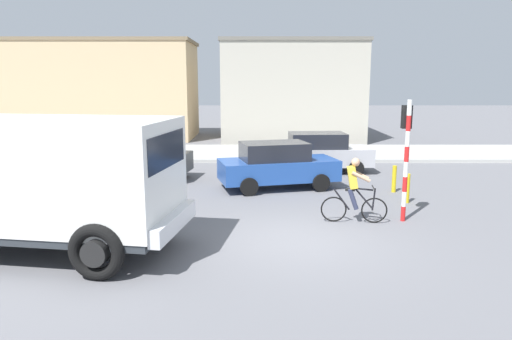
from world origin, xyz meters
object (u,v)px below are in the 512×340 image
at_px(car_red_near, 135,157).
at_px(bollard_far, 394,179).
at_px(bollard_near, 407,188).
at_px(truck_foreground, 52,177).
at_px(car_white_mid, 277,165).
at_px(car_far_side, 320,152).
at_px(cyclist, 354,190).
at_px(traffic_light_pole, 407,143).
at_px(pedestrian_near_kerb, 140,157).

bearing_deg(car_red_near, bollard_far, -13.50).
relative_size(car_red_near, bollard_near, 4.67).
height_order(truck_foreground, car_white_mid, truck_foreground).
xyz_separation_m(car_white_mid, car_far_side, (1.86, 2.95, 0.00)).
height_order(cyclist, bollard_near, cyclist).
bearing_deg(traffic_light_pole, pedestrian_near_kerb, 146.88).
xyz_separation_m(truck_foreground, bollard_far, (8.94, 5.59, -1.22)).
relative_size(cyclist, pedestrian_near_kerb, 1.06).
xyz_separation_m(traffic_light_pole, car_far_side, (-1.32, 6.77, -1.25)).
bearing_deg(traffic_light_pole, cyclist, -171.47).
xyz_separation_m(car_red_near, bollard_far, (9.19, -2.21, -0.37)).
bearing_deg(car_white_mid, car_far_side, 57.77).
height_order(car_white_mid, car_far_side, same).
bearing_deg(bollard_near, truck_foreground, -154.91).
bearing_deg(traffic_light_pole, car_far_side, 101.07).
distance_m(traffic_light_pole, bollard_far, 3.66).
bearing_deg(car_far_side, bollard_far, -60.45).
height_order(truck_foreground, bollard_near, truck_foreground).
xyz_separation_m(car_white_mid, bollard_near, (3.88, -2.01, -0.37)).
xyz_separation_m(truck_foreground, car_red_near, (-0.25, 7.79, -0.85)).
bearing_deg(car_far_side, pedestrian_near_kerb, -168.91).
bearing_deg(truck_foreground, pedestrian_near_kerb, 90.26).
bearing_deg(bollard_near, car_far_side, 112.14).
height_order(truck_foreground, traffic_light_pole, traffic_light_pole).
bearing_deg(pedestrian_near_kerb, cyclist, -38.98).
bearing_deg(car_far_side, bollard_near, -67.86).
relative_size(bollard_near, bollard_far, 1.00).
bearing_deg(cyclist, bollard_near, 44.56).
relative_size(car_white_mid, pedestrian_near_kerb, 2.65).
bearing_deg(bollard_far, bollard_near, -90.00).
distance_m(cyclist, car_far_side, 6.97).
xyz_separation_m(car_far_side, bollard_far, (2.02, -3.56, -0.37)).
xyz_separation_m(cyclist, car_white_mid, (-1.83, 4.02, -0.05)).
xyz_separation_m(car_far_side, pedestrian_near_kerb, (-6.96, -1.36, 0.03)).
bearing_deg(bollard_far, truck_foreground, -148.00).
relative_size(truck_foreground, bollard_near, 6.36).
xyz_separation_m(cyclist, pedestrian_near_kerb, (-6.93, 5.61, -0.02)).
bearing_deg(pedestrian_near_kerb, bollard_far, -13.72).
distance_m(traffic_light_pole, car_red_near, 10.15).
relative_size(car_red_near, car_far_side, 1.03).
height_order(cyclist, bollard_far, cyclist).
relative_size(car_white_mid, car_far_side, 1.05).
xyz_separation_m(bollard_near, bollard_far, (0.00, 1.40, 0.00)).
height_order(car_far_side, pedestrian_near_kerb, pedestrian_near_kerb).
distance_m(traffic_light_pole, pedestrian_near_kerb, 9.96).
height_order(car_white_mid, pedestrian_near_kerb, pedestrian_near_kerb).
bearing_deg(truck_foreground, cyclist, 17.49).
distance_m(car_red_near, car_white_mid, 5.55).
height_order(car_red_near, pedestrian_near_kerb, pedestrian_near_kerb).
height_order(traffic_light_pole, bollard_far, traffic_light_pole).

